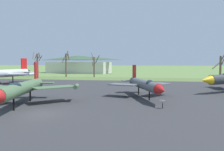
{
  "coord_description": "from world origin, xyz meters",
  "views": [
    {
      "loc": [
        10.19,
        -18.75,
        4.8
      ],
      "look_at": [
        3.95,
        16.71,
        2.65
      ],
      "focal_mm": 36.02,
      "sensor_mm": 36.0,
      "label": 1
    }
  ],
  "objects_px": {
    "jet_fighter_front_right": "(144,84)",
    "info_placard_front_right": "(163,103)",
    "jet_fighter_rear_center": "(22,88)",
    "visitor_building": "(79,65)",
    "jet_fighter_rear_left": "(0,73)"
  },
  "relations": [
    {
      "from": "visitor_building",
      "to": "jet_fighter_rear_left",
      "type": "bearing_deg",
      "value": -90.23
    },
    {
      "from": "jet_fighter_front_right",
      "to": "jet_fighter_rear_left",
      "type": "bearing_deg",
      "value": 157.3
    },
    {
      "from": "jet_fighter_rear_center",
      "to": "info_placard_front_right",
      "type": "bearing_deg",
      "value": 4.34
    },
    {
      "from": "jet_fighter_front_right",
      "to": "jet_fighter_rear_left",
      "type": "xyz_separation_m",
      "value": [
        -30.79,
        12.88,
        0.55
      ]
    },
    {
      "from": "jet_fighter_front_right",
      "to": "info_placard_front_right",
      "type": "bearing_deg",
      "value": -72.83
    },
    {
      "from": "info_placard_front_right",
      "to": "jet_fighter_rear_left",
      "type": "bearing_deg",
      "value": 149.29
    },
    {
      "from": "jet_fighter_front_right",
      "to": "visitor_building",
      "type": "relative_size",
      "value": 0.43
    },
    {
      "from": "jet_fighter_front_right",
      "to": "jet_fighter_rear_left",
      "type": "relative_size",
      "value": 0.77
    },
    {
      "from": "jet_fighter_front_right",
      "to": "jet_fighter_rear_center",
      "type": "relative_size",
      "value": 0.92
    },
    {
      "from": "jet_fighter_front_right",
      "to": "info_placard_front_right",
      "type": "xyz_separation_m",
      "value": [
        2.05,
        -6.62,
        -1.26
      ]
    },
    {
      "from": "jet_fighter_front_right",
      "to": "visitor_building",
      "type": "height_order",
      "value": "visitor_building"
    },
    {
      "from": "info_placard_front_right",
      "to": "jet_fighter_front_right",
      "type": "bearing_deg",
      "value": 107.17
    },
    {
      "from": "jet_fighter_front_right",
      "to": "info_placard_front_right",
      "type": "height_order",
      "value": "jet_fighter_front_right"
    },
    {
      "from": "jet_fighter_rear_left",
      "to": "visitor_building",
      "type": "bearing_deg",
      "value": 89.77
    },
    {
      "from": "info_placard_front_right",
      "to": "jet_fighter_rear_center",
      "type": "bearing_deg",
      "value": -175.66
    }
  ]
}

